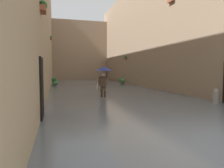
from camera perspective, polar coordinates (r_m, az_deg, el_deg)
ground_plane at (r=18.04m, az=-3.55°, el=-1.65°), size 69.71×69.71×0.00m
flood_water at (r=18.03m, az=-3.55°, el=-1.36°), size 9.16×33.88×0.18m
building_facade_left at (r=19.96m, az=11.28°, el=14.41°), size 2.04×31.88×10.81m
building_facade_right at (r=18.13m, az=-20.33°, el=17.41°), size 2.04×31.88×12.11m
building_facade_far at (r=32.74m, az=-9.00°, el=8.99°), size 11.96×1.80×9.26m
person_wading at (r=12.04m, az=-2.36°, el=2.36°), size 1.07×1.07×2.02m
potted_plant_near_right at (r=24.02m, az=-15.88°, el=0.81°), size 0.51×0.51×0.90m
potted_plant_far_left at (r=24.83m, az=2.43°, el=0.95°), size 0.42×0.42×0.77m
potted_plant_near_left at (r=23.25m, az=3.06°, el=0.73°), size 0.47×0.47×0.78m
potted_plant_far_right at (r=20.71m, az=-15.47°, el=0.03°), size 0.46×0.46×0.68m
mooring_bollard at (r=10.88m, az=27.01°, el=-3.49°), size 0.31×0.31×0.90m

